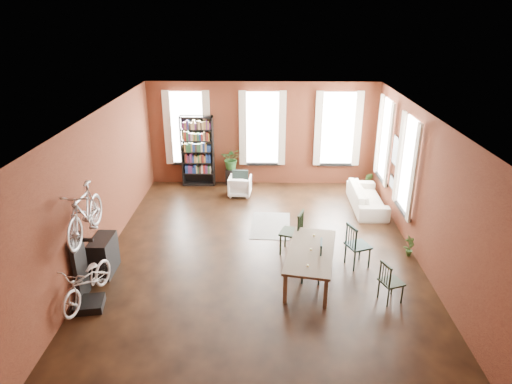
{
  "coord_description": "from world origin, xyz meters",
  "views": [
    {
      "loc": [
        0.1,
        -9.19,
        5.24
      ],
      "look_at": [
        -0.11,
        0.6,
        1.26
      ],
      "focal_mm": 32.0,
      "sensor_mm": 36.0,
      "label": 1
    }
  ],
  "objects_px": {
    "bicycle_floor": "(85,263)",
    "bike_trainer": "(89,304)",
    "dining_chair_b": "(291,232)",
    "cream_sofa": "(367,194)",
    "dining_table": "(310,265)",
    "dining_chair_a": "(311,261)",
    "dining_chair_d": "(358,245)",
    "console_table": "(104,255)",
    "dining_chair_c": "(391,282)",
    "plant_stand": "(231,177)",
    "white_armchair": "(240,185)",
    "bookshelf": "(198,151)"
  },
  "relations": [
    {
      "from": "cream_sofa",
      "to": "dining_chair_a",
      "type": "bearing_deg",
      "value": 152.92
    },
    {
      "from": "bicycle_floor",
      "to": "bike_trainer",
      "type": "bearing_deg",
      "value": -102.79
    },
    {
      "from": "dining_chair_a",
      "to": "dining_chair_b",
      "type": "relative_size",
      "value": 0.87
    },
    {
      "from": "cream_sofa",
      "to": "console_table",
      "type": "bearing_deg",
      "value": 119.33
    },
    {
      "from": "dining_chair_d",
      "to": "bicycle_floor",
      "type": "height_order",
      "value": "bicycle_floor"
    },
    {
      "from": "dining_table",
      "to": "cream_sofa",
      "type": "height_order",
      "value": "cream_sofa"
    },
    {
      "from": "cream_sofa",
      "to": "white_armchair",
      "type": "bearing_deg",
      "value": 77.08
    },
    {
      "from": "dining_chair_c",
      "to": "dining_table",
      "type": "bearing_deg",
      "value": 43.06
    },
    {
      "from": "dining_chair_d",
      "to": "console_table",
      "type": "bearing_deg",
      "value": 72.24
    },
    {
      "from": "bicycle_floor",
      "to": "plant_stand",
      "type": "bearing_deg",
      "value": 82.62
    },
    {
      "from": "dining_chair_d",
      "to": "console_table",
      "type": "distance_m",
      "value": 5.4
    },
    {
      "from": "dining_table",
      "to": "dining_chair_a",
      "type": "bearing_deg",
      "value": -52.61
    },
    {
      "from": "plant_stand",
      "to": "dining_chair_d",
      "type": "bearing_deg",
      "value": -57.26
    },
    {
      "from": "dining_table",
      "to": "cream_sofa",
      "type": "distance_m",
      "value": 4.15
    },
    {
      "from": "dining_chair_d",
      "to": "bike_trainer",
      "type": "relative_size",
      "value": 1.9
    },
    {
      "from": "bookshelf",
      "to": "white_armchair",
      "type": "relative_size",
      "value": 3.31
    },
    {
      "from": "dining_chair_d",
      "to": "bike_trainer",
      "type": "distance_m",
      "value": 5.55
    },
    {
      "from": "bike_trainer",
      "to": "bookshelf",
      "type": "bearing_deg",
      "value": 79.68
    },
    {
      "from": "white_armchair",
      "to": "cream_sofa",
      "type": "relative_size",
      "value": 0.32
    },
    {
      "from": "dining_chair_b",
      "to": "dining_chair_c",
      "type": "distance_m",
      "value": 2.57
    },
    {
      "from": "cream_sofa",
      "to": "dining_chair_c",
      "type": "bearing_deg",
      "value": 174.22
    },
    {
      "from": "dining_chair_c",
      "to": "bookshelf",
      "type": "height_order",
      "value": "bookshelf"
    },
    {
      "from": "bike_trainer",
      "to": "dining_chair_c",
      "type": "bearing_deg",
      "value": 3.61
    },
    {
      "from": "dining_table",
      "to": "dining_chair_a",
      "type": "xyz_separation_m",
      "value": [
        0.01,
        -0.03,
        0.11
      ]
    },
    {
      "from": "bookshelf",
      "to": "cream_sofa",
      "type": "xyz_separation_m",
      "value": [
        4.95,
        -1.7,
        -0.69
      ]
    },
    {
      "from": "dining_chair_a",
      "to": "dining_chair_d",
      "type": "distance_m",
      "value": 1.21
    },
    {
      "from": "plant_stand",
      "to": "bicycle_floor",
      "type": "xyz_separation_m",
      "value": [
        -2.17,
        -6.41,
        0.68
      ]
    },
    {
      "from": "bike_trainer",
      "to": "bicycle_floor",
      "type": "xyz_separation_m",
      "value": [
        0.02,
        0.04,
        0.86
      ]
    },
    {
      "from": "dining_table",
      "to": "cream_sofa",
      "type": "bearing_deg",
      "value": 73.38
    },
    {
      "from": "dining_chair_b",
      "to": "dining_chair_c",
      "type": "height_order",
      "value": "dining_chair_b"
    },
    {
      "from": "dining_chair_d",
      "to": "dining_table",
      "type": "bearing_deg",
      "value": 96.13
    },
    {
      "from": "dining_chair_d",
      "to": "bike_trainer",
      "type": "xyz_separation_m",
      "value": [
        -5.28,
        -1.64,
        -0.42
      ]
    },
    {
      "from": "dining_chair_d",
      "to": "bicycle_floor",
      "type": "relative_size",
      "value": 0.63
    },
    {
      "from": "dining_chair_a",
      "to": "dining_chair_c",
      "type": "bearing_deg",
      "value": 71.9
    },
    {
      "from": "dining_chair_a",
      "to": "bike_trainer",
      "type": "height_order",
      "value": "dining_chair_a"
    },
    {
      "from": "cream_sofa",
      "to": "bike_trainer",
      "type": "distance_m",
      "value": 7.76
    },
    {
      "from": "dining_table",
      "to": "white_armchair",
      "type": "bearing_deg",
      "value": 121.38
    },
    {
      "from": "dining_chair_b",
      "to": "white_armchair",
      "type": "relative_size",
      "value": 1.55
    },
    {
      "from": "dining_chair_b",
      "to": "dining_chair_c",
      "type": "xyz_separation_m",
      "value": [
        1.81,
        -1.82,
        -0.1
      ]
    },
    {
      "from": "dining_table",
      "to": "dining_chair_c",
      "type": "height_order",
      "value": "dining_chair_c"
    },
    {
      "from": "white_armchair",
      "to": "plant_stand",
      "type": "relative_size",
      "value": 1.28
    },
    {
      "from": "dining_chair_a",
      "to": "bicycle_floor",
      "type": "bearing_deg",
      "value": -69.57
    },
    {
      "from": "dining_chair_a",
      "to": "cream_sofa",
      "type": "bearing_deg",
      "value": 159.97
    },
    {
      "from": "dining_chair_d",
      "to": "console_table",
      "type": "height_order",
      "value": "dining_chair_d"
    },
    {
      "from": "dining_chair_d",
      "to": "dining_chair_c",
      "type": "bearing_deg",
      "value": 175.38
    },
    {
      "from": "dining_chair_b",
      "to": "cream_sofa",
      "type": "distance_m",
      "value": 3.42
    },
    {
      "from": "dining_chair_b",
      "to": "plant_stand",
      "type": "distance_m",
      "value": 4.6
    },
    {
      "from": "white_armchair",
      "to": "console_table",
      "type": "relative_size",
      "value": 0.83
    },
    {
      "from": "dining_chair_a",
      "to": "white_armchair",
      "type": "distance_m",
      "value": 4.85
    },
    {
      "from": "white_armchair",
      "to": "bike_trainer",
      "type": "height_order",
      "value": "white_armchair"
    }
  ]
}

